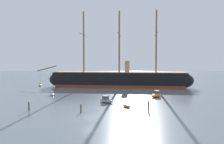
# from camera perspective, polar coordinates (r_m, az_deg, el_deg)

# --- Properties ---
(ground_plane) EXTENTS (400.00, 400.00, 0.00)m
(ground_plane) POSITION_cam_1_polar(r_m,az_deg,el_deg) (45.60, -6.06, -11.25)
(ground_plane) COLOR slate
(tall_ship) EXTENTS (65.09, 14.85, 31.29)m
(tall_ship) POSITION_cam_1_polar(r_m,az_deg,el_deg) (94.32, 1.81, -1.81)
(tall_ship) COLOR brown
(tall_ship) RESTS_ON ground
(dinghy_foreground_right) EXTENTS (2.66, 3.04, 0.67)m
(dinghy_foreground_right) POSITION_cam_1_polar(r_m,az_deg,el_deg) (55.00, 3.75, -8.43)
(dinghy_foreground_right) COLOR orange
(dinghy_foreground_right) RESTS_ON ground
(motorboat_near_centre) EXTENTS (4.47, 4.16, 1.82)m
(motorboat_near_centre) POSITION_cam_1_polar(r_m,az_deg,el_deg) (60.71, -1.45, -7.06)
(motorboat_near_centre) COLOR gray
(motorboat_near_centre) RESTS_ON ground
(motorboat_mid_left) EXTENTS (2.46, 3.43, 1.33)m
(motorboat_mid_left) POSITION_cam_1_polar(r_m,az_deg,el_deg) (75.65, -14.71, -5.30)
(motorboat_mid_left) COLOR silver
(motorboat_mid_left) RESTS_ON ground
(motorboat_mid_right) EXTENTS (4.41, 4.96, 1.98)m
(motorboat_mid_right) POSITION_cam_1_polar(r_m,az_deg,el_deg) (71.22, 10.99, -5.58)
(motorboat_mid_right) COLOR orange
(motorboat_mid_right) RESTS_ON ground
(dinghy_alongside_stern) EXTENTS (2.05, 1.34, 0.45)m
(dinghy_alongside_stern) POSITION_cam_1_polar(r_m,az_deg,el_deg) (83.89, 11.23, -4.63)
(dinghy_alongside_stern) COLOR #7FB2D6
(dinghy_alongside_stern) RESTS_ON ground
(sailboat_far_left) EXTENTS (1.86, 4.20, 5.28)m
(sailboat_far_left) POSITION_cam_1_polar(r_m,az_deg,el_deg) (104.98, -17.40, -3.08)
(sailboat_far_left) COLOR gold
(sailboat_far_left) RESTS_ON ground
(motorboat_far_right) EXTENTS (4.93, 3.42, 1.91)m
(motorboat_far_right) POSITION_cam_1_polar(r_m,az_deg,el_deg) (101.08, 16.75, -3.17)
(motorboat_far_right) COLOR #B22D28
(motorboat_far_right) RESTS_ON ground
(dinghy_distant_centre) EXTENTS (1.95, 1.99, 0.46)m
(dinghy_distant_centre) POSITION_cam_1_polar(r_m,az_deg,el_deg) (110.61, 0.39, -2.76)
(dinghy_distant_centre) COLOR #236670
(dinghy_distant_centre) RESTS_ON ground
(mooring_piling_nearest) EXTENTS (0.29, 0.29, 1.82)m
(mooring_piling_nearest) POSITION_cam_1_polar(r_m,az_deg,el_deg) (49.69, -7.76, -9.00)
(mooring_piling_nearest) COLOR #4C3D2D
(mooring_piling_nearest) RESTS_ON ground
(mooring_piling_left_pair) EXTENTS (0.30, 0.30, 1.94)m
(mooring_piling_left_pair) POSITION_cam_1_polar(r_m,az_deg,el_deg) (54.25, -19.99, -8.07)
(mooring_piling_left_pair) COLOR #4C3D2D
(mooring_piling_left_pair) RESTS_ON ground
(mooring_piling_right_pair) EXTENTS (0.34, 0.34, 2.18)m
(mooring_piling_right_pair) POSITION_cam_1_polar(r_m,az_deg,el_deg) (51.56, 9.03, -8.37)
(mooring_piling_right_pair) COLOR #423323
(mooring_piling_right_pair) RESTS_ON ground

